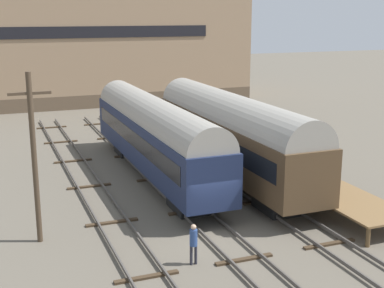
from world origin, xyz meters
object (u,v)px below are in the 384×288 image
(train_car_brown, at_px, (231,132))
(person_worker, at_px, (193,240))
(utility_pole, at_px, (34,156))
(train_car_navy, at_px, (154,132))
(bench, at_px, (305,167))

(train_car_brown, bearing_deg, person_worker, -122.50)
(train_car_brown, distance_m, person_worker, 11.97)
(train_car_brown, distance_m, utility_pole, 13.15)
(train_car_navy, bearing_deg, person_worker, -99.84)
(train_car_brown, relative_size, person_worker, 10.12)
(train_car_navy, bearing_deg, train_car_brown, -27.08)
(bench, bearing_deg, train_car_navy, 141.37)
(train_car_brown, height_order, bench, train_car_brown)
(train_car_navy, relative_size, train_car_brown, 1.06)
(train_car_navy, height_order, person_worker, train_car_navy)
(train_car_brown, xyz_separation_m, bench, (3.01, -3.62, -1.55))
(train_car_navy, distance_m, person_worker, 12.44)
(utility_pole, bearing_deg, train_car_brown, 23.84)
(person_worker, height_order, utility_pole, utility_pole)
(utility_pole, bearing_deg, person_worker, -39.47)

